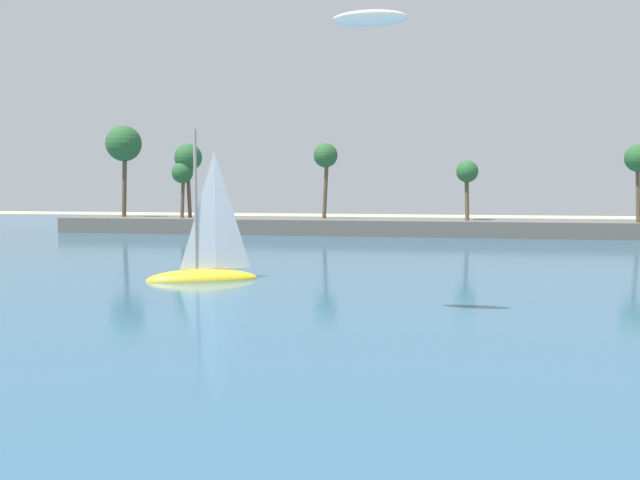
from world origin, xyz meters
TOP-DOWN VIEW (x-y plane):
  - sea at (0.00, 62.74)m, footprint 220.00×111.39m
  - palm_headland at (-2.02, 78.48)m, footprint 84.04×6.00m
  - sailboat_near_shore at (-11.62, 39.67)m, footprint 7.10×4.52m
  - kite_aloft_low_near_shore at (-0.31, 28.58)m, footprint 3.29×1.37m

SIDE VIEW (x-z plane):
  - sea at x=0.00m, z-range 0.00..0.06m
  - sailboat_near_shore at x=-11.62m, z-range -4.00..5.91m
  - palm_headland at x=-2.02m, z-range -3.80..8.96m
  - kite_aloft_low_near_shore at x=-0.31m, z-range 12.63..13.43m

